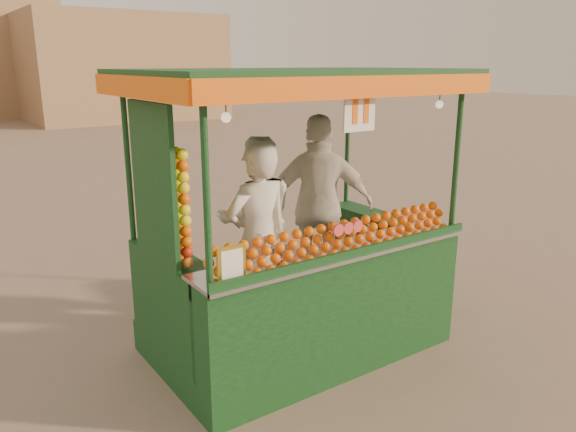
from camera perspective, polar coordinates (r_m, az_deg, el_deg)
ground at (r=5.67m, az=-3.08°, el=-13.46°), size 90.00×90.00×0.00m
building_right at (r=29.82m, az=-16.58°, el=14.32°), size 9.00×6.00×5.00m
juice_cart at (r=5.26m, az=0.95°, el=-5.30°), size 2.95×1.91×2.68m
vendor_left at (r=5.05m, az=-3.07°, el=-2.38°), size 0.66×0.44×1.76m
vendor_middle at (r=5.73m, az=-3.19°, el=-0.42°), size 1.01×0.89×1.72m
vendor_right at (r=5.88m, az=3.25°, el=0.99°), size 1.20×1.01×1.92m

